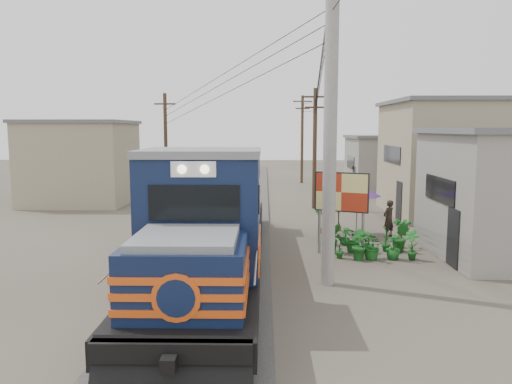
{
  "coord_description": "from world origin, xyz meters",
  "views": [
    {
      "loc": [
        1.6,
        -15.17,
        4.67
      ],
      "look_at": [
        1.25,
        4.29,
        2.2
      ],
      "focal_mm": 35.0,
      "sensor_mm": 36.0,
      "label": 1
    }
  ],
  "objects_px": {
    "billboard": "(341,195)",
    "market_umbrella": "(357,190)",
    "vendor": "(389,219)",
    "locomotive": "(216,218)"
  },
  "relations": [
    {
      "from": "locomotive",
      "to": "market_umbrella",
      "type": "distance_m",
      "value": 7.85
    },
    {
      "from": "locomotive",
      "to": "market_umbrella",
      "type": "height_order",
      "value": "locomotive"
    },
    {
      "from": "billboard",
      "to": "vendor",
      "type": "bearing_deg",
      "value": 74.44
    },
    {
      "from": "market_umbrella",
      "to": "vendor",
      "type": "relative_size",
      "value": 1.45
    },
    {
      "from": "market_umbrella",
      "to": "billboard",
      "type": "bearing_deg",
      "value": -109.48
    },
    {
      "from": "market_umbrella",
      "to": "locomotive",
      "type": "bearing_deg",
      "value": -135.79
    },
    {
      "from": "locomotive",
      "to": "vendor",
      "type": "xyz_separation_m",
      "value": [
        6.96,
        5.22,
        -0.94
      ]
    },
    {
      "from": "locomotive",
      "to": "billboard",
      "type": "relative_size",
      "value": 5.25
    },
    {
      "from": "market_umbrella",
      "to": "vendor",
      "type": "distance_m",
      "value": 1.81
    },
    {
      "from": "billboard",
      "to": "market_umbrella",
      "type": "relative_size",
      "value": 1.31
    }
  ]
}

